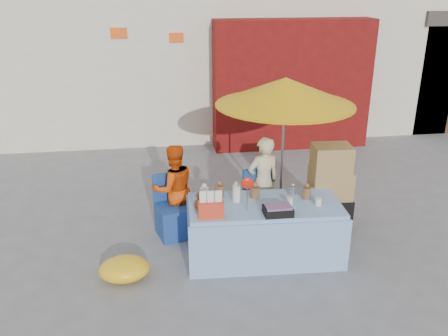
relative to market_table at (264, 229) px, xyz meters
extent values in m
plane|color=slate|center=(-0.70, 0.00, -0.38)|extent=(80.00, 80.00, 0.00)
cube|color=silver|center=(-0.70, 7.00, 1.87)|extent=(12.00, 5.00, 4.50)
cube|color=maroon|center=(1.50, 4.20, 0.92)|extent=(3.20, 0.60, 2.60)
cube|color=#4C331E|center=(5.80, 6.00, 0.82)|extent=(2.60, 3.00, 2.40)
cube|color=#3F3833|center=(5.80, 6.00, 2.17)|extent=(2.80, 3.20, 0.30)
cube|color=#FF5115|center=(-1.90, 4.48, 1.97)|extent=(0.32, 0.04, 0.20)
cube|color=#FF5115|center=(-0.80, 4.48, 1.87)|extent=(0.28, 0.04, 0.18)
cube|color=#92BEEA|center=(0.01, 0.00, -0.01)|extent=(1.91, 0.93, 0.74)
cube|color=#92BEEA|center=(-0.01, -0.43, -0.03)|extent=(1.92, 0.12, 0.69)
cube|color=#92BEEA|center=(0.03, 0.43, -0.03)|extent=(1.92, 0.12, 0.69)
cylinder|color=silver|center=(-0.72, 0.19, 0.45)|extent=(0.11, 0.11, 0.18)
cylinder|color=brown|center=(-0.52, 0.27, 0.44)|extent=(0.12, 0.12, 0.16)
cylinder|color=silver|center=(-0.33, 0.12, 0.47)|extent=(0.10, 0.10, 0.22)
cylinder|color=brown|center=(-0.08, 0.20, 0.43)|extent=(0.13, 0.13, 0.14)
cylinder|color=#B2B2B7|center=(0.41, 0.20, 0.42)|extent=(0.09, 0.09, 0.12)
cylinder|color=brown|center=(0.55, 0.07, 0.43)|extent=(0.11, 0.11, 0.15)
cylinder|color=silver|center=(0.30, -0.06, 0.40)|extent=(0.08, 0.08, 0.09)
cylinder|color=silver|center=(0.64, -0.13, 0.40)|extent=(0.08, 0.08, 0.09)
sphere|color=brown|center=(-0.80, -0.06, 0.43)|extent=(0.15, 0.15, 0.15)
ellipsoid|color=red|center=(-0.25, -0.13, 0.71)|extent=(0.15, 0.06, 0.15)
cube|color=red|center=(-0.69, -0.26, 0.46)|extent=(0.30, 0.15, 0.20)
cube|color=black|center=(0.09, -0.30, 0.40)|extent=(0.35, 0.25, 0.09)
cube|color=navy|center=(-1.07, 0.70, -0.15)|extent=(0.58, 0.57, 0.45)
cube|color=navy|center=(-1.13, 0.91, 0.27)|extent=(0.47, 0.16, 0.40)
cube|color=navy|center=(0.18, 0.70, -0.15)|extent=(0.58, 0.57, 0.45)
cube|color=navy|center=(0.12, 0.91, 0.27)|extent=(0.47, 0.16, 0.40)
imported|color=#DA470B|center=(-1.07, 0.85, 0.25)|extent=(0.72, 0.62, 1.27)
imported|color=beige|center=(0.18, 0.85, 0.28)|extent=(0.54, 0.43, 1.32)
cylinder|color=gray|center=(0.48, 1.00, 0.62)|extent=(0.04, 0.04, 2.00)
cone|color=#E1A40B|center=(0.48, 1.00, 1.52)|extent=(1.90, 1.90, 0.38)
cylinder|color=#E1A40B|center=(0.48, 1.00, 1.34)|extent=(1.90, 1.90, 0.02)
cube|color=black|center=(1.04, 0.53, -0.12)|extent=(0.60, 0.51, 0.52)
cube|color=#A6804A|center=(1.04, 0.53, 0.34)|extent=(0.57, 0.45, 0.40)
cube|color=#A6804A|center=(1.02, 0.51, 0.72)|extent=(0.52, 0.41, 0.35)
ellipsoid|color=yellow|center=(-1.73, -0.26, -0.24)|extent=(0.73, 0.67, 0.27)
camera|label=1|loc=(-1.25, -5.12, 2.92)|focal=38.00mm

